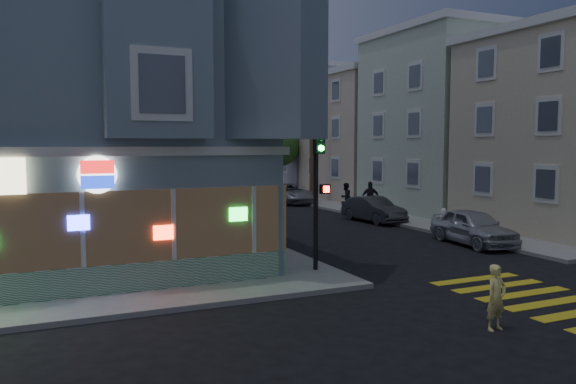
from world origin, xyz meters
TOP-DOWN VIEW (x-y plane):
  - ground at (0.00, 0.00)m, footprint 120.00×120.00m
  - sidewalk_ne at (23.00, 23.00)m, footprint 24.00×42.00m
  - corner_building at (-6.00, 10.98)m, footprint 14.60×14.60m
  - row_house_b at (19.50, 16.00)m, footprint 12.00×8.60m
  - row_house_c at (19.50, 25.00)m, footprint 12.00×8.60m
  - row_house_d at (19.50, 34.00)m, footprint 12.00×8.60m
  - utility_pole at (12.00, 24.00)m, footprint 2.20×0.30m
  - street_tree_near at (12.20, 30.00)m, footprint 3.00×3.00m
  - street_tree_far at (12.20, 38.00)m, footprint 3.00×3.00m
  - running_child at (3.50, -2.24)m, footprint 0.58×0.41m
  - pedestrian_a at (11.30, 17.97)m, footprint 1.01×0.92m
  - pedestrian_b at (11.64, 15.72)m, footprint 1.21×0.80m
  - parked_car_a at (10.70, 6.35)m, footprint 2.27×4.57m
  - parked_car_b at (10.70, 13.95)m, footprint 1.77×4.26m
  - parked_car_c at (10.70, 29.77)m, footprint 2.46×5.15m
  - parked_car_d at (10.70, 24.57)m, footprint 2.34×5.03m
  - traffic_signal at (2.32, 4.23)m, footprint 0.56×0.53m
  - fire_hydrant at (13.00, 10.99)m, footprint 0.46×0.27m

SIDE VIEW (x-z plane):
  - ground at x=0.00m, z-range 0.00..0.00m
  - sidewalk_ne at x=23.00m, z-range 0.00..0.15m
  - fire_hydrant at x=13.00m, z-range 0.17..0.97m
  - parked_car_b at x=10.70m, z-range 0.00..1.37m
  - parked_car_d at x=10.70m, z-range 0.00..1.40m
  - parked_car_c at x=10.70m, z-range 0.00..1.45m
  - parked_car_a at x=10.70m, z-range 0.00..1.50m
  - running_child at x=3.50m, z-range 0.00..1.50m
  - pedestrian_a at x=11.30m, z-range 0.15..1.85m
  - pedestrian_b at x=11.64m, z-range 0.15..2.06m
  - traffic_signal at x=2.32m, z-range 0.99..5.75m
  - street_tree_near at x=12.20m, z-range 1.29..6.59m
  - street_tree_far at x=12.20m, z-range 1.29..6.59m
  - row_house_c at x=19.50m, z-range 0.15..9.15m
  - utility_pole at x=12.00m, z-range 0.30..9.30m
  - row_house_b at x=19.50m, z-range 0.15..10.65m
  - row_house_d at x=19.50m, z-range 0.15..10.65m
  - corner_building at x=-6.00m, z-range 0.12..11.52m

